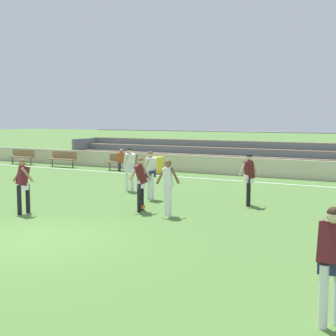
% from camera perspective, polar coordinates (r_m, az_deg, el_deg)
% --- Properties ---
extents(ground_plane, '(160.00, 160.00, 0.00)m').
position_cam_1_polar(ground_plane, '(11.57, -16.23, -8.44)').
color(ground_plane, '#517A38').
extents(field_line_sideline, '(44.00, 0.12, 0.01)m').
position_cam_1_polar(field_line_sideline, '(21.67, 6.82, -1.45)').
color(field_line_sideline, white).
rests_on(field_line_sideline, ground).
extents(sideline_wall, '(48.00, 0.16, 0.90)m').
position_cam_1_polar(sideline_wall, '(23.44, 8.61, 0.21)').
color(sideline_wall, beige).
rests_on(sideline_wall, ground).
extents(bleacher_stand, '(18.01, 2.74, 2.08)m').
position_cam_1_polar(bleacher_stand, '(26.50, 5.20, 1.81)').
color(bleacher_stand, '#897051').
rests_on(bleacher_stand, ground).
extents(bench_centre_sideline, '(1.80, 0.40, 0.90)m').
position_cam_1_polar(bench_centre_sideline, '(27.79, -12.71, 1.26)').
color(bench_centre_sideline, olive).
rests_on(bench_centre_sideline, ground).
extents(bench_near_wall_gap, '(1.80, 0.40, 0.90)m').
position_cam_1_polar(bench_near_wall_gap, '(30.05, -17.41, 1.49)').
color(bench_near_wall_gap, olive).
rests_on(bench_near_wall_gap, ground).
extents(bench_near_bin, '(1.80, 0.40, 0.90)m').
position_cam_1_polar(bench_near_bin, '(25.25, -5.61, 0.89)').
color(bench_near_bin, olive).
rests_on(bench_near_bin, ground).
extents(trash_bin, '(0.59, 0.59, 0.86)m').
position_cam_1_polar(trash_bin, '(23.90, -1.24, 0.35)').
color(trash_bin, yellow).
rests_on(trash_bin, ground).
extents(spectator_seated, '(0.36, 0.42, 1.21)m').
position_cam_1_polar(spectator_seated, '(25.14, -5.76, 1.22)').
color(spectator_seated, '#2D2D38').
rests_on(spectator_seated, ground).
extents(player_dark_dropping_back, '(0.66, 0.54, 1.67)m').
position_cam_1_polar(player_dark_dropping_back, '(14.24, -3.40, -1.41)').
color(player_dark_dropping_back, black).
rests_on(player_dark_dropping_back, ground).
extents(player_white_overlapping, '(0.63, 0.46, 1.66)m').
position_cam_1_polar(player_white_overlapping, '(13.59, -0.01, -1.79)').
color(player_white_overlapping, white).
rests_on(player_white_overlapping, ground).
extents(player_dark_deep_cover, '(0.64, 0.47, 1.66)m').
position_cam_1_polar(player_dark_deep_cover, '(14.53, -17.34, -1.54)').
color(player_dark_deep_cover, black).
rests_on(player_dark_deep_cover, ground).
extents(player_dark_on_ball, '(0.60, 0.48, 1.71)m').
position_cam_1_polar(player_dark_on_ball, '(15.37, 9.88, -0.82)').
color(player_dark_on_ball, black).
rests_on(player_dark_on_ball, ground).
extents(player_white_wide_left, '(0.48, 0.59, 1.70)m').
position_cam_1_polar(player_white_wide_left, '(18.24, -4.76, 0.34)').
color(player_white_wide_left, white).
rests_on(player_white_wide_left, ground).
extents(player_dark_wide_right, '(0.44, 0.47, 1.68)m').
position_cam_1_polar(player_dark_wide_right, '(6.82, 19.49, -10.12)').
color(player_dark_wide_right, white).
rests_on(player_dark_wide_right, ground).
extents(player_white_challenging, '(0.41, 0.50, 1.70)m').
position_cam_1_polar(player_white_challenging, '(16.36, -2.18, -0.31)').
color(player_white_challenging, white).
rests_on(player_white_challenging, ground).
extents(soccer_ball, '(0.22, 0.22, 0.22)m').
position_cam_1_polar(soccer_ball, '(14.54, -3.23, -4.77)').
color(soccer_ball, orange).
rests_on(soccer_ball, ground).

